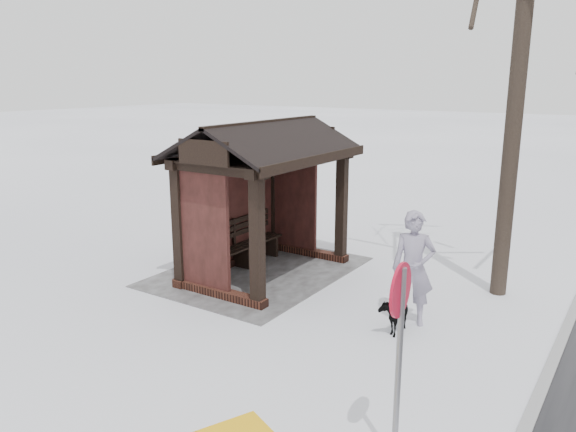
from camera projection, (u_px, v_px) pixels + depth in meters
The scene contains 7 objects.
ground at pixel (266, 274), 11.43m from camera, with size 120.00×120.00×0.00m, color white.
kerb at pixel (562, 341), 8.48m from camera, with size 120.00×0.15×0.06m, color gray.
trampled_patch at pixel (258, 271), 11.53m from camera, with size 4.20×3.20×0.02m, color gray.
bus_shelter at pixel (259, 168), 11.00m from camera, with size 3.60×2.40×3.09m.
pedestrian at pixel (413, 268), 8.91m from camera, with size 0.68×0.45×1.86m, color #938BA3.
dog at pixel (395, 313), 8.76m from camera, with size 0.32×0.69×0.58m, color black.
road_sign at pixel (399, 320), 5.47m from camera, with size 0.55×0.10×2.16m.
Camera 1 is at (8.78, 6.34, 3.86)m, focal length 35.00 mm.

